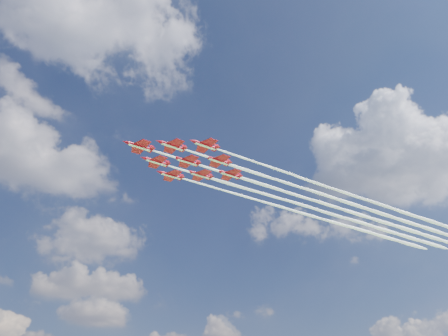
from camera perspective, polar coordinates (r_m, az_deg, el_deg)
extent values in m
cylinder|color=#A2091A|center=(162.44, -10.96, 2.80)|extent=(9.05, 2.35, 1.23)
cone|color=#A2091A|center=(160.90, -12.79, 3.35)|extent=(2.38, 1.51, 1.23)
cone|color=#A2091A|center=(164.04, -9.28, 2.28)|extent=(1.81, 1.32, 1.12)
ellipsoid|color=black|center=(162.06, -11.67, 3.17)|extent=(2.44, 1.31, 0.80)
cube|color=#A2091A|center=(162.57, -10.78, 2.72)|extent=(4.86, 10.68, 0.16)
cube|color=#A2091A|center=(163.79, -9.53, 2.35)|extent=(2.06, 4.20, 0.13)
cube|color=#A2091A|center=(164.39, -9.43, 2.63)|extent=(1.80, 0.38, 2.02)
cube|color=white|center=(162.14, -10.98, 2.63)|extent=(8.46, 2.06, 0.13)
cylinder|color=#A2091A|center=(160.25, -6.75, 2.90)|extent=(9.05, 2.35, 1.23)
cone|color=#A2091A|center=(158.34, -8.56, 3.48)|extent=(2.38, 1.51, 1.23)
cone|color=#A2091A|center=(162.20, -5.10, 2.37)|extent=(1.81, 1.32, 1.12)
ellipsoid|color=black|center=(159.74, -7.46, 3.29)|extent=(2.44, 1.31, 0.80)
cube|color=#A2091A|center=(160.42, -6.58, 2.83)|extent=(4.86, 10.68, 0.16)
cube|color=#A2091A|center=(161.90, -5.34, 2.45)|extent=(2.06, 4.20, 0.13)
cube|color=#A2091A|center=(162.52, -5.26, 2.73)|extent=(1.80, 0.38, 2.02)
cube|color=white|center=(159.95, -6.77, 2.73)|extent=(8.46, 2.06, 0.13)
cylinder|color=#A2091A|center=(171.02, -8.84, 0.82)|extent=(9.05, 2.35, 1.23)
cone|color=#A2091A|center=(169.23, -10.55, 1.34)|extent=(2.38, 1.51, 1.23)
cone|color=#A2091A|center=(172.85, -7.26, 0.35)|extent=(1.81, 1.32, 1.12)
ellipsoid|color=black|center=(170.54, -9.50, 1.17)|extent=(2.44, 1.31, 0.80)
cube|color=#A2091A|center=(171.18, -8.67, 0.76)|extent=(4.86, 10.68, 0.16)
cube|color=#A2091A|center=(172.57, -7.49, 0.42)|extent=(2.06, 4.20, 0.13)
cube|color=#A2091A|center=(173.15, -7.40, 0.69)|extent=(1.80, 0.38, 2.02)
cube|color=white|center=(170.74, -8.85, 0.66)|extent=(8.46, 2.06, 0.13)
cylinder|color=#A2091A|center=(158.95, -2.45, 3.00)|extent=(9.05, 2.35, 1.23)
cone|color=#A2091A|center=(156.67, -4.22, 3.59)|extent=(2.38, 1.51, 1.23)
cone|color=#A2091A|center=(161.24, -0.84, 2.46)|extent=(1.81, 1.32, 1.12)
ellipsoid|color=black|center=(158.29, -3.15, 3.39)|extent=(2.44, 1.31, 0.80)
cube|color=#A2091A|center=(159.16, -2.28, 2.92)|extent=(4.86, 10.68, 0.16)
cube|color=#A2091A|center=(160.89, -1.08, 2.54)|extent=(2.06, 4.20, 0.13)
cube|color=#A2091A|center=(161.53, -1.01, 2.82)|extent=(1.80, 0.38, 2.02)
cube|color=white|center=(158.65, -2.46, 2.83)|extent=(8.46, 2.06, 0.13)
cylinder|color=#A2091A|center=(169.25, -4.82, 0.90)|extent=(9.05, 2.35, 1.23)
cone|color=#A2091A|center=(167.11, -6.51, 1.42)|extent=(2.38, 1.51, 1.23)
cone|color=#A2091A|center=(171.40, -3.28, 0.42)|extent=(1.81, 1.32, 1.12)
ellipsoid|color=black|center=(168.63, -5.49, 1.25)|extent=(2.44, 1.31, 0.80)
cube|color=#A2091A|center=(169.44, -4.66, 0.83)|extent=(4.86, 10.68, 0.16)
cube|color=#A2091A|center=(171.07, -3.51, 0.49)|extent=(2.06, 4.20, 0.13)
cube|color=#A2091A|center=(171.67, -3.43, 0.76)|extent=(1.80, 0.38, 2.02)
cube|color=white|center=(168.97, -4.83, 0.73)|extent=(8.46, 2.06, 0.13)
cylinder|color=#A2091A|center=(180.00, -6.92, -0.96)|extent=(9.05, 2.35, 1.23)
cone|color=#A2091A|center=(177.99, -8.52, -0.49)|extent=(2.38, 1.51, 1.23)
cone|color=#A2091A|center=(182.03, -5.44, -1.39)|extent=(1.81, 1.32, 1.12)
ellipsoid|color=black|center=(179.42, -7.55, -0.63)|extent=(2.44, 1.31, 0.80)
cube|color=#A2091A|center=(180.19, -6.76, -1.02)|extent=(4.86, 10.68, 0.16)
cube|color=#A2091A|center=(181.72, -5.66, -1.33)|extent=(2.06, 4.20, 0.13)
cube|color=#A2091A|center=(182.28, -5.58, -1.07)|extent=(1.80, 0.38, 2.02)
cube|color=white|center=(179.74, -6.93, -1.12)|extent=(8.46, 2.06, 0.13)
cylinder|color=#A2091A|center=(168.32, -0.75, 0.97)|extent=(9.05, 2.35, 1.23)
cone|color=#A2091A|center=(165.84, -2.39, 1.50)|extent=(2.38, 1.51, 1.23)
cone|color=#A2091A|center=(170.79, 0.75, 0.48)|extent=(1.81, 1.32, 1.12)
ellipsoid|color=black|center=(167.57, -1.40, 1.33)|extent=(2.44, 1.31, 0.80)
cube|color=#A2091A|center=(168.55, -0.59, 0.90)|extent=(4.86, 10.68, 0.16)
cube|color=#A2091A|center=(170.41, 0.53, 0.56)|extent=(2.06, 4.20, 0.13)
cube|color=#A2091A|center=(171.03, 0.59, 0.83)|extent=(1.80, 0.38, 2.02)
cube|color=white|center=(168.04, -0.75, 0.80)|extent=(8.46, 2.06, 0.13)
cylinder|color=#A2091A|center=(178.60, -3.10, -0.90)|extent=(9.05, 2.35, 1.23)
cone|color=#A2091A|center=(176.27, -4.67, -0.43)|extent=(2.38, 1.51, 1.23)
cone|color=#A2091A|center=(180.93, -1.65, -1.34)|extent=(1.81, 1.32, 1.12)
ellipsoid|color=black|center=(177.89, -3.71, -0.57)|extent=(2.44, 1.31, 0.80)
cube|color=#A2091A|center=(178.82, -2.94, -0.97)|extent=(4.86, 10.68, 0.16)
cube|color=#A2091A|center=(180.58, -1.87, -1.27)|extent=(2.06, 4.20, 0.13)
cube|color=#A2091A|center=(181.16, -1.80, -1.01)|extent=(1.80, 0.38, 2.02)
cube|color=white|center=(178.34, -3.10, -1.06)|extent=(8.46, 2.06, 0.13)
cylinder|color=#A2091A|center=(178.01, 0.77, -0.84)|extent=(9.05, 2.35, 1.23)
cone|color=#A2091A|center=(175.35, -0.76, -0.37)|extent=(2.38, 1.51, 1.23)
cone|color=#A2091A|center=(180.64, 2.16, -1.28)|extent=(1.81, 1.32, 1.12)
ellipsoid|color=black|center=(177.17, 0.16, -0.51)|extent=(2.44, 1.31, 0.80)
cube|color=#A2091A|center=(178.26, 0.92, -0.91)|extent=(4.86, 10.68, 0.16)
cube|color=#A2091A|center=(180.24, 1.96, -1.21)|extent=(2.06, 4.20, 0.13)
cube|color=#A2091A|center=(180.83, 2.01, -0.95)|extent=(1.80, 0.38, 2.02)
cube|color=white|center=(177.74, 0.77, -1.00)|extent=(8.46, 2.06, 0.13)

